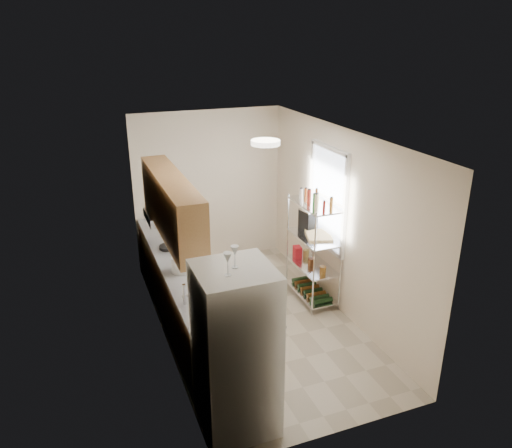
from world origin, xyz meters
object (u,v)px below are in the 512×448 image
Objects in this scene: cutting_board at (319,235)px; refrigerator at (236,350)px; espresso_machine at (308,219)px; frying_pan_large at (168,247)px; rice_cooker at (181,264)px.

refrigerator is at bearing -134.37° from cutting_board.
cutting_board is 1.47× the size of espresso_machine.
cutting_board reaches higher than frying_pan_large.
rice_cooker is at bearing -175.84° from espresso_machine.
rice_cooker is at bearing 93.33° from refrigerator.
refrigerator reaches higher than frying_pan_large.
frying_pan_large is at bearing 163.85° from cutting_board.
refrigerator is 5.81× the size of espresso_machine.
rice_cooker is 0.57× the size of cutting_board.
cutting_board is at bearing -10.85° from frying_pan_large.
rice_cooker is at bearing -175.23° from cutting_board.
frying_pan_large is (-0.12, 2.58, 0.04)m from refrigerator.
refrigerator is 6.95× the size of rice_cooker.
refrigerator is at bearing -82.09° from frying_pan_large.
rice_cooker is 0.84× the size of espresso_machine.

